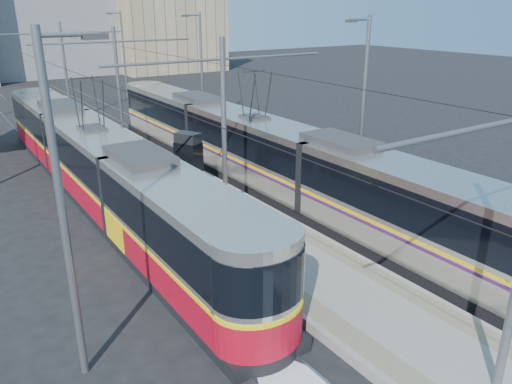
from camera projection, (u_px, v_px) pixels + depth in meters
ground at (366, 312)px, 14.45m from camera, size 160.00×160.00×0.00m
platform at (144, 164)px, 27.66m from camera, size 4.00×50.00×0.30m
tactile_strip_left at (118, 165)px, 26.85m from camera, size 0.70×50.00×0.01m
tactile_strip_right at (168, 157)px, 28.36m from camera, size 0.70×50.00×0.01m
rails at (144, 166)px, 27.70m from camera, size 8.71×70.00×0.03m
tram_left at (96, 164)px, 22.34m from camera, size 2.43×27.88×5.50m
tram_right at (255, 147)px, 24.48m from camera, size 2.43×29.95×5.50m
catenary at (159, 91)px, 23.92m from camera, size 9.20×70.00×7.00m
street_lamps at (113, 82)px, 29.37m from camera, size 15.18×38.22×8.00m
shelter at (189, 159)px, 23.25m from camera, size 1.15×1.37×2.60m
building_centre at (46, 16)px, 64.95m from camera, size 18.36×14.28×14.49m
building_right at (166, 28)px, 68.13m from camera, size 14.28×10.20×11.23m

